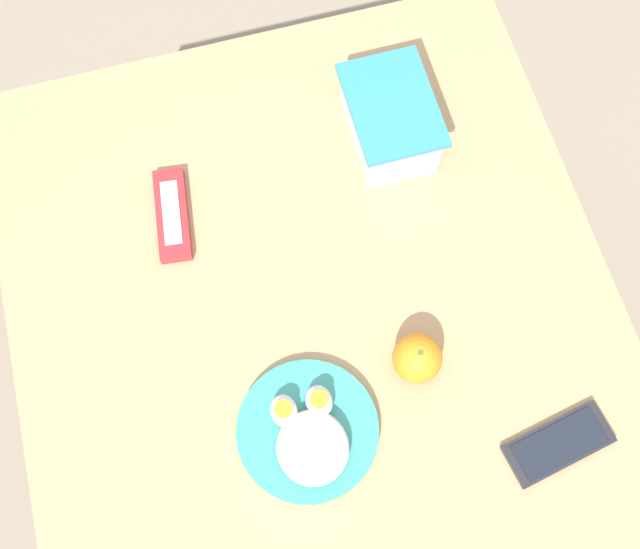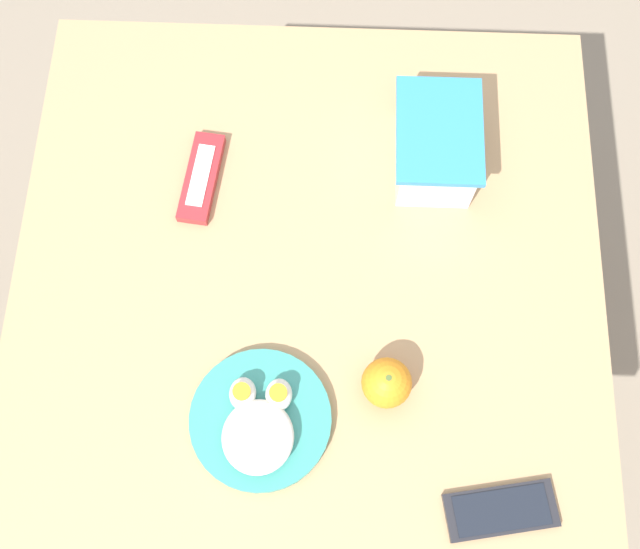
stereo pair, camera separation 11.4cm
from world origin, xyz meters
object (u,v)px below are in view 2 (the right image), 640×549
Objects in this scene: cell_phone at (501,510)px; candy_bar at (201,178)px; food_container at (435,148)px; rice_plate at (260,423)px; orange_fruit at (387,383)px.

candy_bar is at bearing -137.05° from cell_phone.
food_container is at bearing -170.67° from cell_phone.
cell_phone is at bearing 9.33° from food_container.
cell_phone is (0.50, 0.47, -0.00)m from candy_bar.
food_container is 1.12× the size of cell_phone.
rice_plate reaches higher than cell_phone.
rice_plate is at bearing -29.95° from food_container.
rice_plate reaches higher than candy_bar.
food_container reaches higher than rice_plate.
rice_plate is 0.41m from candy_bar.
rice_plate is at bearing -71.41° from orange_fruit.
food_container reaches higher than cell_phone.
orange_fruit is 0.24m from cell_phone.
cell_phone is (0.11, 0.34, -0.01)m from rice_plate.
cell_phone is at bearing 44.22° from orange_fruit.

